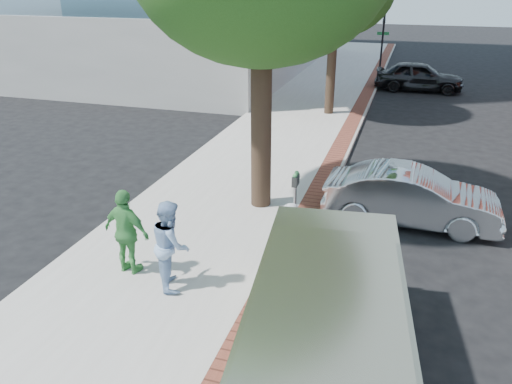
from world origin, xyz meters
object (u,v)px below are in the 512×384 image
at_px(sedan_silver, 411,197).
at_px(bg_car, 419,76).
at_px(parking_meter, 295,189).
at_px(person_gray, 288,240).
at_px(van, 327,330).
at_px(person_officer, 171,244).
at_px(person_green, 127,232).

height_order(sedan_silver, bg_car, bg_car).
relative_size(parking_meter, sedan_silver, 0.35).
distance_m(parking_meter, person_gray, 2.00).
xyz_separation_m(person_gray, van, (1.23, -2.68, 0.16)).
bearing_deg(person_officer, person_gray, -93.59).
height_order(person_green, van, van).
height_order(sedan_silver, van, van).
bearing_deg(van, person_gray, 107.81).
bearing_deg(bg_car, parking_meter, 171.31).
distance_m(parking_meter, bg_car, 18.21).
relative_size(person_gray, person_green, 0.88).
bearing_deg(sedan_silver, person_gray, 147.83).
bearing_deg(sedan_silver, parking_meter, 121.54).
relative_size(person_officer, sedan_silver, 0.42).
bearing_deg(parking_meter, van, -71.58).
height_order(person_green, bg_car, person_green).
bearing_deg(person_officer, person_green, 51.17).
distance_m(person_officer, sedan_silver, 6.26).
height_order(person_gray, person_green, person_green).
xyz_separation_m(person_gray, person_officer, (-2.05, -1.01, 0.10)).
bearing_deg(van, person_officer, 146.05).
bearing_deg(parking_meter, person_green, -134.91).
bearing_deg(bg_car, sedan_silver, 179.55).
bearing_deg(person_gray, sedan_silver, 133.43).
height_order(parking_meter, bg_car, parking_meter).
bearing_deg(sedan_silver, bg_car, 1.21).
distance_m(sedan_silver, bg_car, 16.49).
height_order(parking_meter, person_green, person_green).
xyz_separation_m(person_officer, bg_car, (4.36, 20.98, -0.26)).
bearing_deg(bg_car, van, 176.87).
distance_m(person_gray, person_officer, 2.28).
relative_size(parking_meter, van, 0.26).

